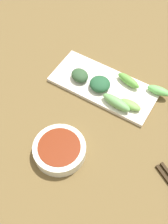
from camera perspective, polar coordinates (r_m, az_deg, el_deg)
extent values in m
cube|color=brown|center=(0.84, 0.33, -0.28)|extent=(2.10, 2.10, 0.02)
cylinder|color=silver|center=(0.76, -4.86, -7.48)|extent=(0.14, 0.14, 0.03)
cylinder|color=maroon|center=(0.75, -4.91, -7.19)|extent=(0.11, 0.11, 0.02)
cube|color=silver|center=(0.88, 4.15, 5.09)|extent=(0.14, 0.32, 0.01)
ellipsoid|color=#2D4C2D|center=(0.88, -0.84, 7.26)|extent=(0.06, 0.07, 0.03)
ellipsoid|color=#5FA03E|center=(0.88, 8.80, 6.20)|extent=(0.04, 0.08, 0.03)
ellipsoid|color=#63B659|center=(0.87, 14.56, 4.13)|extent=(0.03, 0.07, 0.02)
ellipsoid|color=#21502F|center=(0.86, 3.17, 5.57)|extent=(0.07, 0.07, 0.03)
ellipsoid|color=#70A54B|center=(0.83, 9.16, 1.43)|extent=(0.03, 0.07, 0.02)
ellipsoid|color=#669F59|center=(0.82, 6.42, 1.90)|extent=(0.04, 0.09, 0.03)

